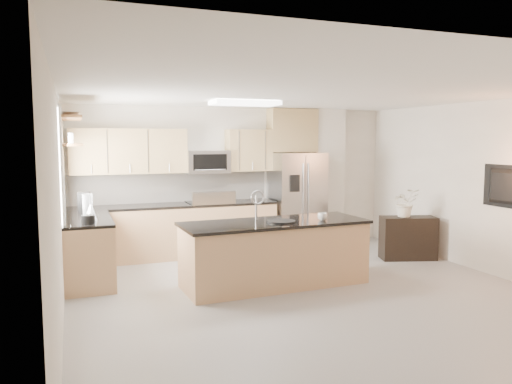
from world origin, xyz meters
name	(u,v)px	position (x,y,z in m)	size (l,w,h in m)	color
floor	(316,299)	(0.00, 0.00, 0.00)	(6.50, 6.50, 0.00)	gray
ceiling	(319,92)	(0.00, 0.00, 2.60)	(6.00, 6.50, 0.02)	white
wall_back	(236,179)	(0.00, 3.25, 1.30)	(6.00, 0.02, 2.60)	white
wall_left	(58,209)	(-3.00, 0.00, 1.30)	(0.02, 6.50, 2.60)	white
wall_right	(502,189)	(3.00, 0.00, 1.30)	(0.02, 6.50, 2.60)	white
back_counter	(175,230)	(-1.23, 2.93, 0.47)	(3.55, 0.66, 1.44)	tan
left_counter	(88,250)	(-2.67, 1.85, 0.46)	(0.66, 1.50, 0.92)	tan
range	(210,228)	(-0.60, 2.92, 0.47)	(0.76, 0.64, 1.14)	black
upper_cabinets	(167,151)	(-1.30, 3.09, 1.83)	(3.50, 0.33, 0.75)	tan
microwave	(207,162)	(-0.60, 3.04, 1.63)	(0.76, 0.40, 0.40)	#A7A7A9
refrigerator	(297,201)	(1.06, 2.87, 0.89)	(0.92, 0.78, 1.78)	#A7A7A9
partition_column	(327,177)	(1.82, 3.10, 1.30)	(0.60, 0.30, 2.60)	silver
window	(62,167)	(-2.98, 1.85, 1.65)	(0.04, 1.15, 1.65)	white
shelf_lower	(71,145)	(-2.85, 1.95, 1.95)	(0.30, 1.20, 0.04)	olive
shelf_upper	(70,118)	(-2.85, 1.95, 2.32)	(0.30, 1.20, 0.04)	olive
ceiling_fixture	(245,103)	(-0.40, 1.60, 2.56)	(1.00, 0.50, 0.06)	white
island	(275,253)	(-0.25, 0.78, 0.45)	(2.63, 1.04, 1.32)	tan
credenza	(408,238)	(2.45, 1.39, 0.36)	(0.91, 0.38, 0.73)	black
cup	(322,217)	(0.40, 0.62, 0.95)	(0.13, 0.13, 0.11)	white
platter	(281,221)	(-0.20, 0.69, 0.91)	(0.40, 0.40, 0.02)	black
blender	(88,211)	(-2.67, 1.31, 1.09)	(0.17, 0.17, 0.40)	black
kettle	(91,211)	(-2.62, 1.65, 1.04)	(0.21, 0.21, 0.27)	#A7A7A9
coffee_maker	(84,203)	(-2.69, 2.29, 1.07)	(0.19, 0.22, 0.32)	black
bowl	(70,114)	(-2.85, 2.18, 2.39)	(0.40, 0.40, 0.10)	#A7A7A9
flower_vase	(405,196)	(2.39, 1.41, 1.09)	(0.65, 0.56, 0.72)	white
television	(509,187)	(2.91, -0.20, 1.35)	(1.08, 0.14, 0.62)	black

